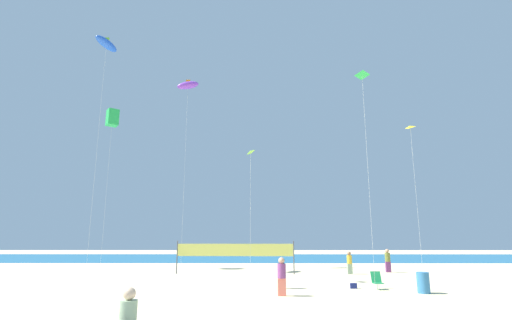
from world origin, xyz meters
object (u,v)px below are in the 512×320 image
Objects in this scene: beachgoer_olive_shirt at (388,260)px; beachgoer_plum_shirt at (282,275)px; kite_violet_inflatable at (188,85)px; folding_beach_chair at (377,280)px; kite_blue_inflatable at (106,44)px; volleyball_net at (235,251)px; beachgoer_charcoal_shirt at (281,272)px; kite_green_box at (112,118)px; kite_lime_diamond at (250,154)px; beachgoer_mustard_shirt at (350,262)px; kite_yellow_diamond at (410,130)px; kite_green_diamond at (362,77)px; trash_barrel at (423,283)px; beach_handbag at (354,286)px.

beachgoer_plum_shirt is at bearing -161.07° from beachgoer_olive_shirt.
folding_beach_chair is at bearing -45.75° from kite_violet_inflatable.
volleyball_net is at bearing -8.19° from kite_blue_inflatable.
beachgoer_charcoal_shirt is 25.63m from kite_blue_inflatable.
kite_green_box is 16.97m from kite_lime_diamond.
beachgoer_mustard_shirt is 10.79m from kite_yellow_diamond.
kite_blue_inflatable reaches higher than beachgoer_plum_shirt.
kite_green_diamond reaches higher than beachgoer_charcoal_shirt.
kite_green_diamond is (-2.12, 0.79, 11.15)m from trash_barrel.
kite_lime_diamond is (-10.59, -6.28, 7.04)m from beachgoer_olive_shirt.
kite_green_diamond reaches higher than trash_barrel.
kite_lime_diamond is at bearing -175.62° from beachgoer_plum_shirt.
kite_green_diamond is (-3.45, -2.29, 2.48)m from kite_yellow_diamond.
kite_yellow_diamond is (8.29, 3.94, 8.24)m from beachgoer_plum_shirt.
folding_beach_chair is at bearing -152.50° from kite_yellow_diamond.
kite_green_box is at bearing 144.54° from kite_lime_diamond.
folding_beach_chair reaches higher than beach_handbag.
beachgoer_olive_shirt is 0.12× the size of kite_green_box.
kite_blue_inflatable is 2.42× the size of kite_lime_diamond.
beachgoer_mustard_shirt is 24.37m from kite_green_box.
kite_green_diamond is at bearing 159.60° from trash_barrel.
kite_blue_inflatable is at bearing -177.56° from folding_beach_chair.
kite_yellow_diamond is 0.53× the size of kite_violet_inflatable.
beachgoer_olive_shirt is 11.91m from volleyball_net.
kite_violet_inflatable is at bearing -177.89° from beachgoer_mustard_shirt.
volleyball_net is (-7.99, 7.99, 1.18)m from folding_beach_chair.
beachgoer_charcoal_shirt is 1.76× the size of folding_beach_chair.
folding_beach_chair is 0.05× the size of kite_violet_inflatable.
kite_green_diamond is at bearing -45.82° from beach_handbag.
beachgoer_olive_shirt is at bearing 47.26° from beachgoer_mustard_shirt.
volleyball_net is at bearing -20.62° from kite_green_box.
kite_violet_inflatable is (-13.12, 13.47, 16.70)m from folding_beach_chair.
folding_beach_chair is at bearing -45.02° from volleyball_net.
beachgoer_olive_shirt is at bearing 130.37° from beachgoer_plum_shirt.
volleyball_net is at bearing 163.51° from folding_beach_chair.
kite_green_diamond is at bearing -86.81° from folding_beach_chair.
beachgoer_plum_shirt is 24.34m from kite_green_box.
beachgoer_mustard_shirt is 0.11× the size of kite_green_box.
kite_lime_diamond is (13.06, -9.30, -5.56)m from kite_green_box.
beachgoer_mustard_shirt is at bearing 77.75° from beach_handbag.
beachgoer_charcoal_shirt is 0.19× the size of kite_lime_diamond.
beach_handbag is at bearing -26.92° from kite_blue_inflatable.
folding_beach_chair is 29.13m from kite_blue_inflatable.
beachgoer_mustard_shirt is at bearing -21.88° from kite_violet_inflatable.
folding_beach_chair is at bearing 145.86° from beachgoer_charcoal_shirt.
kite_green_box is (-20.34, 4.45, 12.67)m from beachgoer_mustard_shirt.
kite_violet_inflatable is 15.21m from kite_lime_diamond.
folding_beach_chair is at bearing -145.70° from beachgoer_olive_shirt.
kite_green_box is (-19.84, 12.45, 13.07)m from folding_beach_chair.
beach_handbag is at bearing -78.26° from beachgoer_mustard_shirt.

